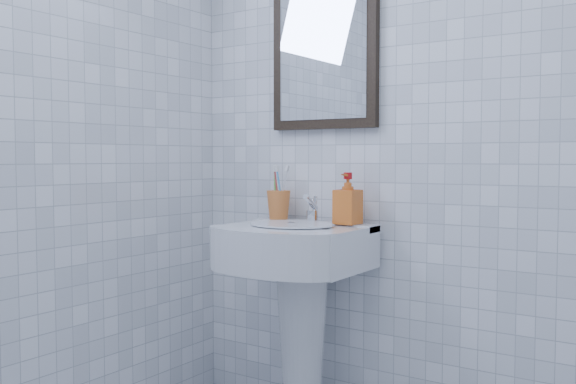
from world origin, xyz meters
The scene contains 6 objects.
wall_back centered at (0.00, 1.20, 1.25)m, with size 2.20×0.02×2.50m, color white.
washbasin centered at (-0.46, 0.99, 0.58)m, with size 0.56×0.41×0.86m.
faucet centered at (-0.46, 1.09, 0.90)m, with size 0.05×0.11×0.12m.
toothbrush_cup centered at (-0.65, 1.11, 0.91)m, with size 0.10×0.10×0.12m, color #CF6C2D, non-canonical shape.
soap_dispenser centered at (-0.30, 1.09, 0.95)m, with size 0.09×0.09×0.21m, color #E35616.
wall_mirror centered at (-0.46, 1.18, 1.55)m, with size 0.50×0.04×0.62m.
Camera 1 is at (0.94, -1.18, 1.11)m, focal length 40.00 mm.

